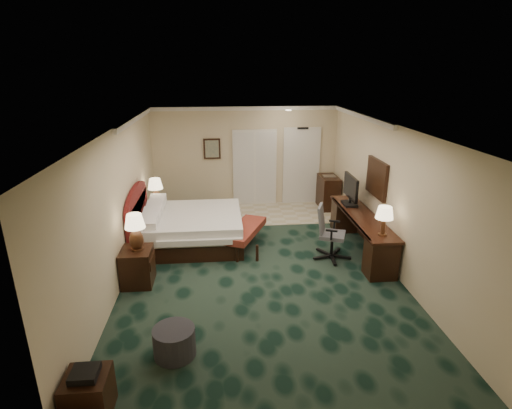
{
  "coord_description": "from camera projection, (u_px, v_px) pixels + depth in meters",
  "views": [
    {
      "loc": [
        -0.71,
        -6.95,
        3.7
      ],
      "look_at": [
        -0.0,
        0.6,
        1.06
      ],
      "focal_mm": 28.0,
      "sensor_mm": 36.0,
      "label": 1
    }
  ],
  "objects": [
    {
      "name": "minibar",
      "position": [
        328.0,
        192.0,
        10.87
      ],
      "size": [
        0.47,
        0.84,
        0.89
      ],
      "primitive_type": "cube",
      "color": "black",
      "rests_on": "ground"
    },
    {
      "name": "wall_art",
      "position": [
        212.0,
        149.0,
        10.7
      ],
      "size": [
        0.45,
        0.06,
        0.55
      ],
      "primitive_type": "cube",
      "color": "slate",
      "rests_on": "wall_back"
    },
    {
      "name": "ottoman",
      "position": [
        174.0,
        342.0,
        5.34
      ],
      "size": [
        0.69,
        0.69,
        0.4
      ],
      "primitive_type": "cylinder",
      "rotation": [
        0.0,
        0.0,
        -0.25
      ],
      "color": "#28292F",
      "rests_on": "ground"
    },
    {
      "name": "wall_back",
      "position": [
        245.0,
        157.0,
        10.89
      ],
      "size": [
        5.0,
        0.0,
        2.7
      ],
      "primitive_type": "cube",
      "color": "beige",
      "rests_on": "ground"
    },
    {
      "name": "headboard",
      "position": [
        138.0,
        218.0,
        8.31
      ],
      "size": [
        0.12,
        2.0,
        1.4
      ],
      "primitive_type": null,
      "color": "#4D0F0A",
      "rests_on": "ground"
    },
    {
      "name": "bed_bench",
      "position": [
        245.0,
        238.0,
        8.5
      ],
      "size": [
        1.05,
        1.52,
        0.49
      ],
      "primitive_type": "cube",
      "rotation": [
        0.0,
        0.0,
        -0.42
      ],
      "color": "maroon",
      "rests_on": "ground"
    },
    {
      "name": "lamp_near",
      "position": [
        136.0,
        232.0,
        6.88
      ],
      "size": [
        0.38,
        0.38,
        0.66
      ],
      "primitive_type": null,
      "rotation": [
        0.0,
        0.0,
        -0.08
      ],
      "color": "black",
      "rests_on": "nightstand_near"
    },
    {
      "name": "nightstand_near",
      "position": [
        138.0,
        267.0,
        7.08
      ],
      "size": [
        0.53,
        0.6,
        0.66
      ],
      "primitive_type": "cube",
      "color": "black",
      "rests_on": "ground"
    },
    {
      "name": "side_table",
      "position": [
        88.0,
        395.0,
        4.41
      ],
      "size": [
        0.48,
        0.48,
        0.52
      ],
      "primitive_type": "cube",
      "color": "black",
      "rests_on": "ground"
    },
    {
      "name": "desk",
      "position": [
        360.0,
        233.0,
        8.35
      ],
      "size": [
        0.59,
        2.72,
        0.79
      ],
      "primitive_type": "cube",
      "color": "black",
      "rests_on": "ground"
    },
    {
      "name": "tv",
      "position": [
        351.0,
        190.0,
        8.74
      ],
      "size": [
        0.09,
        0.86,
        0.67
      ],
      "primitive_type": "cube",
      "rotation": [
        0.0,
        0.0,
        -0.02
      ],
      "color": "black",
      "rests_on": "desk"
    },
    {
      "name": "bed",
      "position": [
        193.0,
        228.0,
        8.74
      ],
      "size": [
        2.12,
        1.97,
        0.67
      ],
      "primitive_type": "cube",
      "color": "silver",
      "rests_on": "ground"
    },
    {
      "name": "wall_mirror",
      "position": [
        377.0,
        178.0,
        8.08
      ],
      "size": [
        0.05,
        0.95,
        0.75
      ],
      "primitive_type": "cube",
      "color": "white",
      "rests_on": "wall_right"
    },
    {
      "name": "wall_front",
      "position": [
        298.0,
        324.0,
        3.84
      ],
      "size": [
        5.0,
        0.0,
        2.7
      ],
      "primitive_type": "cube",
      "color": "beige",
      "rests_on": "ground"
    },
    {
      "name": "ceiling",
      "position": [
        259.0,
        127.0,
        6.92
      ],
      "size": [
        5.0,
        7.5,
        0.0
      ],
      "primitive_type": "cube",
      "color": "silver",
      "rests_on": "wall_back"
    },
    {
      "name": "lamp_far",
      "position": [
        156.0,
        192.0,
        9.4
      ],
      "size": [
        0.41,
        0.41,
        0.65
      ],
      "primitive_type": null,
      "rotation": [
        0.0,
        0.0,
        -0.19
      ],
      "color": "black",
      "rests_on": "nightstand_far"
    },
    {
      "name": "desk_lamp",
      "position": [
        384.0,
        221.0,
        7.17
      ],
      "size": [
        0.39,
        0.39,
        0.56
      ],
      "primitive_type": null,
      "rotation": [
        0.0,
        0.0,
        -0.25
      ],
      "color": "black",
      "rests_on": "desk"
    },
    {
      "name": "floor",
      "position": [
        259.0,
        266.0,
        7.81
      ],
      "size": [
        5.0,
        7.5,
        0.0
      ],
      "primitive_type": "cube",
      "color": "black",
      "rests_on": "ground"
    },
    {
      "name": "tile_patch",
      "position": [
        282.0,
        213.0,
        10.62
      ],
      "size": [
        3.2,
        1.7,
        0.01
      ],
      "primitive_type": "cube",
      "color": "beige",
      "rests_on": "ground"
    },
    {
      "name": "wall_left",
      "position": [
        121.0,
        205.0,
        7.15
      ],
      "size": [
        0.0,
        7.5,
        2.7
      ],
      "primitive_type": "cube",
      "color": "beige",
      "rests_on": "ground"
    },
    {
      "name": "closet_doors",
      "position": [
        255.0,
        168.0,
        10.98
      ],
      "size": [
        1.2,
        0.06,
        2.1
      ],
      "primitive_type": "cube",
      "color": "silver",
      "rests_on": "ground"
    },
    {
      "name": "wall_right",
      "position": [
        390.0,
        197.0,
        7.59
      ],
      "size": [
        0.0,
        7.5,
        2.7
      ],
      "primitive_type": "cube",
      "color": "beige",
      "rests_on": "ground"
    },
    {
      "name": "entry_door",
      "position": [
        301.0,
        167.0,
        11.1
      ],
      "size": [
        1.02,
        0.06,
        2.18
      ],
      "primitive_type": "cube",
      "color": "silver",
      "rests_on": "ground"
    },
    {
      "name": "crown_molding",
      "position": [
        259.0,
        130.0,
        6.94
      ],
      "size": [
        5.0,
        7.5,
        0.1
      ],
      "primitive_type": null,
      "color": "silver",
      "rests_on": "wall_back"
    },
    {
      "name": "nightstand_far",
      "position": [
        157.0,
        216.0,
        9.63
      ],
      "size": [
        0.45,
        0.52,
        0.56
      ],
      "primitive_type": "cube",
      "color": "black",
      "rests_on": "ground"
    },
    {
      "name": "desk_chair",
      "position": [
        333.0,
        233.0,
        7.96
      ],
      "size": [
        0.82,
        0.79,
        1.1
      ],
      "primitive_type": null,
      "rotation": [
        0.0,
        0.0,
        -0.38
      ],
      "color": "#484950",
      "rests_on": "ground"
    }
  ]
}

